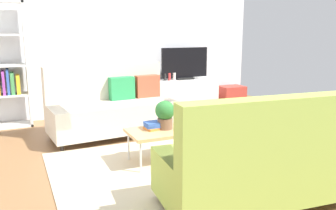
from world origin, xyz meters
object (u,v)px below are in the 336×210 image
(vase_0, at_px, (157,76))
(potted_plant, at_px, (165,114))
(bottle_0, at_px, (165,77))
(coffee_table, at_px, (172,131))
(storage_trunk, at_px, (231,96))
(couch_green, at_px, (262,162))
(bottle_2, at_px, (174,76))
(couch_beige, at_px, (112,107))
(tv, at_px, (185,64))
(table_book_0, at_px, (155,128))
(bottle_1, at_px, (169,77))
(tv_console, at_px, (184,94))

(vase_0, bearing_deg, potted_plant, -109.86)
(bottle_0, bearing_deg, potted_plant, -113.30)
(coffee_table, xyz_separation_m, storage_trunk, (2.54, 2.48, -0.17))
(couch_green, distance_m, coffee_table, 1.45)
(bottle_0, bearing_deg, bottle_2, 0.00)
(couch_beige, bearing_deg, tv, -153.38)
(tv, xyz_separation_m, bottle_2, (-0.24, -0.02, -0.24))
(couch_green, relative_size, vase_0, 11.88)
(couch_green, bearing_deg, potted_plant, 108.21)
(table_book_0, xyz_separation_m, bottle_1, (1.29, 2.45, 0.28))
(couch_green, bearing_deg, table_book_0, 112.18)
(couch_green, distance_m, tv_console, 4.17)
(tv, bearing_deg, table_book_0, -123.49)
(couch_beige, distance_m, tv, 2.21)
(coffee_table, bearing_deg, couch_green, -78.79)
(bottle_0, distance_m, bottle_2, 0.20)
(bottle_1, bearing_deg, table_book_0, -117.74)
(couch_green, bearing_deg, bottle_1, 82.96)
(tv, xyz_separation_m, bottle_0, (-0.44, -0.02, -0.24))
(potted_plant, height_order, table_book_0, potted_plant)
(table_book_0, relative_size, bottle_1, 1.64)
(storage_trunk, bearing_deg, bottle_2, 177.44)
(tv_console, bearing_deg, bottle_1, -173.41)
(storage_trunk, xyz_separation_m, vase_0, (-1.68, 0.15, 0.50))
(tv_console, xyz_separation_m, vase_0, (-0.58, 0.05, 0.40))
(couch_beige, height_order, potted_plant, couch_beige)
(couch_green, xyz_separation_m, coffee_table, (-0.28, 1.42, -0.05))
(coffee_table, xyz_separation_m, bottle_2, (1.20, 2.54, 0.32))
(tv_console, height_order, bottle_2, bottle_2)
(tv, relative_size, bottle_0, 6.98)
(tv, height_order, bottle_2, tv)
(couch_beige, xyz_separation_m, vase_0, (1.25, 1.21, 0.28))
(table_book_0, relative_size, vase_0, 1.45)
(couch_green, relative_size, table_book_0, 8.17)
(bottle_0, xyz_separation_m, bottle_2, (0.20, 0.00, 0.00))
(tv, distance_m, bottle_1, 0.42)
(bottle_0, height_order, bottle_1, bottle_1)
(table_book_0, distance_m, vase_0, 2.77)
(tv, distance_m, bottle_2, 0.34)
(tv_console, distance_m, potted_plant, 2.97)
(coffee_table, bearing_deg, potted_plant, 148.66)
(table_book_0, xyz_separation_m, bottle_0, (1.20, 2.45, 0.28))
(storage_trunk, bearing_deg, tv_console, 174.81)
(couch_green, bearing_deg, vase_0, 86.42)
(vase_0, bearing_deg, couch_green, -98.12)
(bottle_0, bearing_deg, couch_green, -100.28)
(couch_beige, xyz_separation_m, bottle_1, (1.48, 1.12, 0.27))
(couch_green, xyz_separation_m, tv_console, (1.16, 4.00, -0.12))
(coffee_table, xyz_separation_m, table_book_0, (-0.20, 0.09, 0.04))
(coffee_table, distance_m, bottle_1, 2.78)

